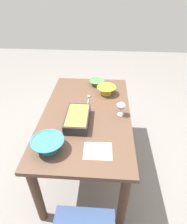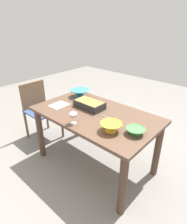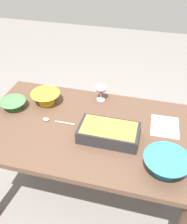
{
  "view_description": "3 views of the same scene",
  "coord_description": "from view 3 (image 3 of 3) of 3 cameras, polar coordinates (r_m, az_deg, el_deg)",
  "views": [
    {
      "loc": [
        1.5,
        0.17,
        1.86
      ],
      "look_at": [
        0.02,
        0.07,
        0.77
      ],
      "focal_mm": 31.02,
      "sensor_mm": 36.0,
      "label": 1
    },
    {
      "loc": [
        -1.3,
        1.46,
        1.73
      ],
      "look_at": [
        -0.06,
        0.1,
        0.81
      ],
      "focal_mm": 30.58,
      "sensor_mm": 36.0,
      "label": 2
    },
    {
      "loc": [
        0.35,
        -1.19,
        1.83
      ],
      "look_at": [
        0.0,
        0.13,
        0.78
      ],
      "focal_mm": 40.48,
      "sensor_mm": 36.0,
      "label": 3
    }
  ],
  "objects": [
    {
      "name": "wine_glass",
      "position": [
        1.84,
        1.7,
        5.28
      ],
      "size": [
        0.08,
        0.08,
        0.14
      ],
      "color": "white",
      "rests_on": "dining_table"
    },
    {
      "name": "napkin",
      "position": [
        1.72,
        15.8,
        -3.12
      ],
      "size": [
        0.18,
        0.22,
        0.0
      ],
      "primitive_type": "cube",
      "rotation": [
        0.0,
        0.0,
        0.03
      ],
      "color": "beige",
      "rests_on": "dining_table"
    },
    {
      "name": "serving_bowl",
      "position": [
        1.87,
        -10.7,
        3.28
      ],
      "size": [
        0.21,
        0.21,
        0.09
      ],
      "color": "yellow",
      "rests_on": "dining_table"
    },
    {
      "name": "dining_table",
      "position": [
        1.73,
        -1.19,
        -6.51
      ],
      "size": [
        1.45,
        0.84,
        0.74
      ],
      "color": "brown",
      "rests_on": "ground_plane"
    },
    {
      "name": "casserole_dish",
      "position": [
        1.55,
        3.47,
        -4.57
      ],
      "size": [
        0.37,
        0.2,
        0.09
      ],
      "color": "#262628",
      "rests_on": "dining_table"
    },
    {
      "name": "serving_spoon",
      "position": [
        1.72,
        -9.37,
        -1.91
      ],
      "size": [
        0.23,
        0.03,
        0.01
      ],
      "color": "silver",
      "rests_on": "dining_table"
    },
    {
      "name": "ground_plane",
      "position": [
        2.21,
        -0.97,
        -18.14
      ],
      "size": [
        8.0,
        8.0,
        0.0
      ],
      "primitive_type": "plane",
      "color": "gray"
    },
    {
      "name": "mixing_bowl",
      "position": [
        1.41,
        16.07,
        -11.16
      ],
      "size": [
        0.25,
        0.25,
        0.1
      ],
      "color": "teal",
      "rests_on": "dining_table"
    },
    {
      "name": "small_bowl",
      "position": [
        1.88,
        -17.65,
        1.81
      ],
      "size": [
        0.18,
        0.18,
        0.06
      ],
      "color": "#4C994C",
      "rests_on": "dining_table"
    }
  ]
}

